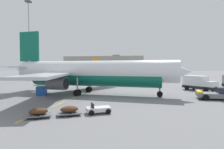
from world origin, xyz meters
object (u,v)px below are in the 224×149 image
(airliner_mid_left, at_px, (112,70))
(fuel_service_truck, at_px, (199,83))
(airliner_foreground, at_px, (91,73))
(uld_cargo_container, at_px, (42,91))
(pushback_tug, at_px, (219,94))
(apron_light_mast_near, at_px, (29,32))
(baggage_train, at_px, (70,110))
(ground_power_truck, at_px, (51,79))

(airliner_mid_left, relative_size, fuel_service_truck, 4.10)
(airliner_foreground, bearing_deg, fuel_service_truck, 22.22)
(airliner_foreground, xyz_separation_m, uld_cargo_container, (-8.15, -2.93, -3.15))
(pushback_tug, xyz_separation_m, airliner_mid_left, (-27.00, 63.98, 2.49))
(airliner_foreground, bearing_deg, airliner_mid_left, 95.33)
(apron_light_mast_near, bearing_deg, uld_cargo_container, -54.25)
(airliner_foreground, distance_m, fuel_service_truck, 23.21)
(fuel_service_truck, bearing_deg, airliner_mid_left, 117.23)
(airliner_foreground, bearing_deg, pushback_tug, -6.88)
(uld_cargo_container, distance_m, apron_light_mast_near, 42.14)
(airliner_foreground, relative_size, apron_light_mast_near, 1.22)
(airliner_foreground, xyz_separation_m, baggage_train, (2.02, -15.27, -3.42))
(ground_power_truck, height_order, apron_light_mast_near, apron_light_mast_near)
(pushback_tug, relative_size, fuel_service_truck, 0.91)
(fuel_service_truck, xyz_separation_m, ground_power_truck, (-38.23, 8.73, 0.00))
(ground_power_truck, xyz_separation_m, baggage_train, (18.88, -32.73, -1.12))
(apron_light_mast_near, bearing_deg, pushback_tug, -30.82)
(baggage_train, bearing_deg, ground_power_truck, 119.98)
(ground_power_truck, distance_m, uld_cargo_container, 22.19)
(uld_cargo_container, bearing_deg, airliner_mid_left, 87.85)
(airliner_foreground, relative_size, fuel_service_truck, 5.04)
(ground_power_truck, bearing_deg, airliner_foreground, -46.01)
(ground_power_truck, distance_m, baggage_train, 37.80)
(airliner_mid_left, xyz_separation_m, uld_cargo_container, (-2.41, -64.34, -2.60))
(pushback_tug, bearing_deg, apron_light_mast_near, 149.18)
(airliner_mid_left, height_order, baggage_train, airliner_mid_left)
(airliner_mid_left, distance_m, apron_light_mast_near, 43.70)
(fuel_service_truck, distance_m, baggage_train, 30.86)
(ground_power_truck, bearing_deg, uld_cargo_container, -66.88)
(pushback_tug, bearing_deg, airliner_mid_left, 112.88)
(fuel_service_truck, height_order, apron_light_mast_near, apron_light_mast_near)
(pushback_tug, distance_m, airliner_mid_left, 69.48)
(ground_power_truck, relative_size, apron_light_mast_near, 0.25)
(fuel_service_truck, distance_m, apron_light_mast_near, 57.95)
(fuel_service_truck, relative_size, apron_light_mast_near, 0.24)
(airliner_mid_left, distance_m, fuel_service_truck, 59.27)
(pushback_tug, xyz_separation_m, baggage_train, (-19.24, -12.71, -0.38))
(ground_power_truck, height_order, uld_cargo_container, ground_power_truck)
(airliner_foreground, height_order, uld_cargo_container, airliner_foreground)
(pushback_tug, bearing_deg, uld_cargo_container, -179.28)
(baggage_train, bearing_deg, fuel_service_truck, 51.12)
(pushback_tug, distance_m, baggage_train, 23.06)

